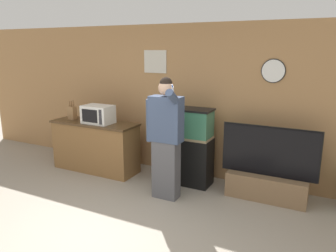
% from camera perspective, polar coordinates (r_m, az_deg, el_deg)
% --- Properties ---
extents(ground_plane, '(18.00, 18.00, 0.00)m').
position_cam_1_polar(ground_plane, '(3.98, -13.15, -20.55)').
color(ground_plane, gray).
extents(wall_back_paneled, '(10.00, 0.08, 2.60)m').
position_cam_1_polar(wall_back_paneled, '(5.68, 3.76, 4.34)').
color(wall_back_paneled, '#A87A4C').
rests_on(wall_back_paneled, ground_plane).
extents(counter_island, '(1.62, 0.57, 0.91)m').
position_cam_1_polar(counter_island, '(6.13, -12.48, -3.43)').
color(counter_island, brown).
rests_on(counter_island, ground_plane).
extents(microwave, '(0.52, 0.36, 0.32)m').
position_cam_1_polar(microwave, '(5.87, -12.09, 2.00)').
color(microwave, white).
rests_on(microwave, counter_island).
extents(knife_block, '(0.14, 0.11, 0.35)m').
position_cam_1_polar(knife_block, '(6.32, -16.37, 2.25)').
color(knife_block, olive).
rests_on(knife_block, counter_island).
extents(aquarium_on_stand, '(0.93, 0.39, 1.27)m').
position_cam_1_polar(aquarium_on_stand, '(5.39, 2.78, -3.43)').
color(aquarium_on_stand, black).
rests_on(aquarium_on_stand, ground_plane).
extents(tv_on_stand, '(1.39, 0.40, 1.10)m').
position_cam_1_polar(tv_on_stand, '(5.12, 16.87, -8.68)').
color(tv_on_stand, brown).
rests_on(tv_on_stand, ground_plane).
extents(person_standing, '(0.57, 0.43, 1.81)m').
position_cam_1_polar(person_standing, '(4.75, -0.46, -1.92)').
color(person_standing, '#515156').
rests_on(person_standing, ground_plane).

